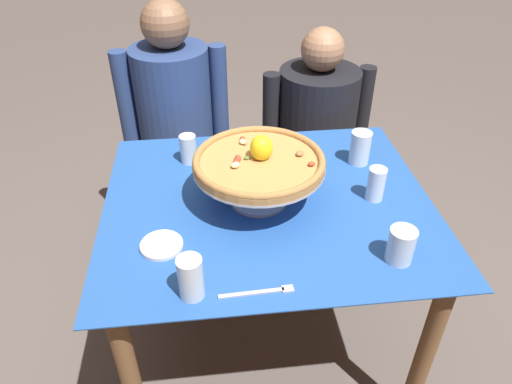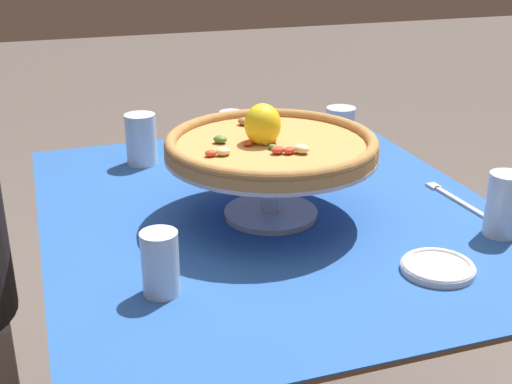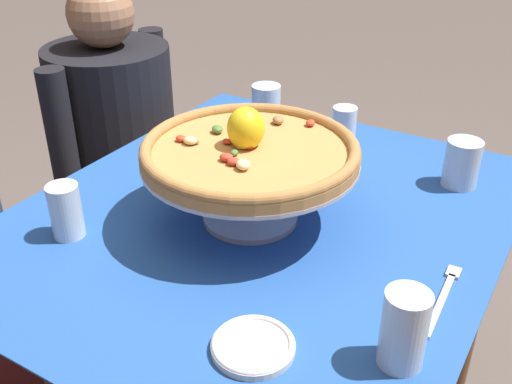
{
  "view_description": "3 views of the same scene",
  "coord_description": "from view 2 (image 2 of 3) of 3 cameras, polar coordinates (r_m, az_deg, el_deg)",
  "views": [
    {
      "loc": [
        -0.18,
        -1.27,
        1.72
      ],
      "look_at": [
        -0.04,
        0.01,
        0.79
      ],
      "focal_mm": 33.06,
      "sensor_mm": 36.0,
      "label": 1
    },
    {
      "loc": [
        -1.25,
        0.45,
        1.34
      ],
      "look_at": [
        -0.0,
        0.03,
        0.8
      ],
      "focal_mm": 47.41,
      "sensor_mm": 36.0,
      "label": 2
    },
    {
      "loc": [
        -0.93,
        -0.54,
        1.42
      ],
      "look_at": [
        -0.03,
        -0.01,
        0.83
      ],
      "focal_mm": 42.09,
      "sensor_mm": 36.0,
      "label": 3
    }
  ],
  "objects": [
    {
      "name": "dining_table",
      "position": [
        1.5,
        1.17,
        -5.52
      ],
      "size": [
        1.11,
        0.95,
        0.75
      ],
      "color": "brown",
      "rests_on": "ground"
    },
    {
      "name": "pizza_stand",
      "position": [
        1.38,
        1.29,
        1.86
      ],
      "size": [
        0.43,
        0.43,
        0.14
      ],
      "color": "#B7B7C1",
      "rests_on": "dining_table"
    },
    {
      "name": "pizza",
      "position": [
        1.36,
        1.26,
        4.14
      ],
      "size": [
        0.43,
        0.43,
        0.1
      ],
      "color": "#BC8447",
      "rests_on": "pizza_stand"
    },
    {
      "name": "water_glass_side_right",
      "position": [
        1.76,
        -2.08,
        4.71
      ],
      "size": [
        0.06,
        0.06,
        0.12
      ],
      "color": "white",
      "rests_on": "dining_table"
    },
    {
      "name": "water_glass_back_left",
      "position": [
        1.13,
        -8.06,
        -6.3
      ],
      "size": [
        0.06,
        0.06,
        0.11
      ],
      "color": "silver",
      "rests_on": "dining_table"
    },
    {
      "name": "water_glass_front_left",
      "position": [
        1.4,
        20.14,
        -1.33
      ],
      "size": [
        0.07,
        0.07,
        0.13
      ],
      "color": "silver",
      "rests_on": "dining_table"
    },
    {
      "name": "water_glass_front_right",
      "position": [
        1.84,
        7.11,
        5.2
      ],
      "size": [
        0.08,
        0.08,
        0.11
      ],
      "color": "silver",
      "rests_on": "dining_table"
    },
    {
      "name": "water_glass_back_right",
      "position": [
        1.72,
        -9.65,
        4.13
      ],
      "size": [
        0.08,
        0.08,
        0.13
      ],
      "color": "silver",
      "rests_on": "dining_table"
    },
    {
      "name": "side_plate",
      "position": [
        1.24,
        15.09,
        -6.13
      ],
      "size": [
        0.13,
        0.13,
        0.02
      ],
      "color": "silver",
      "rests_on": "dining_table"
    },
    {
      "name": "dinner_fork",
      "position": [
        1.56,
        16.28,
        -0.45
      ],
      "size": [
        0.21,
        0.03,
        0.01
      ],
      "color": "#B7B7C1",
      "rests_on": "dining_table"
    }
  ]
}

